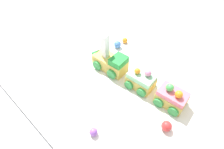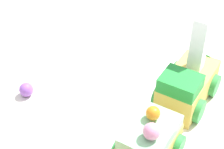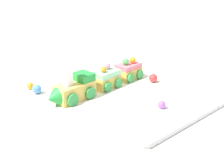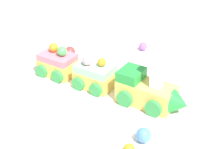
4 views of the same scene
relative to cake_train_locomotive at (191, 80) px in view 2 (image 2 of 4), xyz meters
name	(u,v)px [view 2 (image 2 of 4)]	position (x,y,z in m)	size (l,w,h in m)	color
ground_plane	(128,129)	(-0.10, 0.04, -0.04)	(10.00, 10.00, 0.00)	#B2B2B7
display_board	(128,126)	(-0.10, 0.04, -0.04)	(0.68, 0.47, 0.01)	white
cake_train_locomotive	(191,80)	(0.00, 0.00, 0.00)	(0.14, 0.07, 0.12)	#E0BC56
cake_car_mint	(150,141)	(-0.13, -0.01, 0.00)	(0.08, 0.07, 0.07)	#E0BC56
gumball_purple	(26,90)	(-0.13, 0.19, -0.02)	(0.02, 0.02, 0.02)	#9956C6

